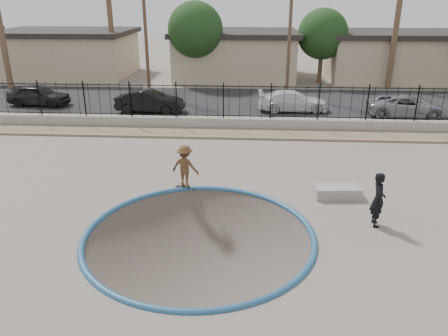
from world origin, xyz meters
TOP-DOWN VIEW (x-y plane):
  - ground at (0.00, 12.00)m, footprint 120.00×120.00m
  - bowl_pit at (0.00, -1.00)m, footprint 6.84×6.84m
  - coping_ring at (0.00, -1.00)m, footprint 7.04×7.04m
  - rock_strip at (0.00, 9.20)m, footprint 42.00×1.60m
  - retaining_wall at (0.00, 10.30)m, footprint 42.00×0.45m
  - fence at (0.00, 10.30)m, footprint 40.00×0.04m
  - street at (0.00, 17.00)m, footprint 90.00×8.00m
  - house_west at (-15.00, 26.50)m, footprint 11.60×8.60m
  - house_center at (0.00, 26.50)m, footprint 10.60×8.60m
  - house_east at (14.00, 26.50)m, footprint 12.60×8.60m
  - utility_pole_left at (-6.00, 19.00)m, footprint 1.70×0.24m
  - utility_pole_mid at (4.00, 19.00)m, footprint 1.70×0.24m
  - street_tree_left at (-3.00, 23.00)m, footprint 4.32×4.32m
  - street_tree_mid at (7.00, 24.00)m, footprint 3.96×3.96m
  - skater at (-0.89, 2.36)m, footprint 1.16×0.85m
  - skateboard at (-0.89, 2.36)m, footprint 0.79×0.36m
  - videographer at (5.44, 0.02)m, footprint 0.43×0.65m
  - concrete_ledge at (4.62, 2.00)m, footprint 1.64×0.81m
  - car_a at (-12.26, 14.76)m, footprint 4.06×1.92m
  - car_b at (-4.67, 13.40)m, footprint 4.16×1.69m
  - car_c at (4.04, 14.31)m, footprint 4.35×1.95m
  - car_d at (10.60, 13.40)m, footprint 4.61×2.28m

SIDE VIEW (x-z plane):
  - ground at x=0.00m, z-range -2.20..0.00m
  - bowl_pit at x=0.00m, z-range -0.90..0.90m
  - coping_ring at x=0.00m, z-range -0.10..0.10m
  - street at x=0.00m, z-range 0.00..0.04m
  - skateboard at x=-0.89m, z-range 0.02..0.09m
  - rock_strip at x=0.00m, z-range 0.00..0.11m
  - concrete_ledge at x=4.62m, z-range 0.00..0.40m
  - retaining_wall at x=0.00m, z-range 0.00..0.60m
  - car_c at x=4.04m, z-range 0.04..1.27m
  - car_d at x=10.60m, z-range 0.04..1.29m
  - car_a at x=-12.26m, z-range 0.04..1.38m
  - car_b at x=-4.67m, z-range 0.04..1.38m
  - skater at x=-0.89m, z-range 0.00..1.61m
  - videographer at x=5.44m, z-range 0.00..1.76m
  - fence at x=0.00m, z-range 0.60..2.40m
  - house_east at x=14.00m, z-range 0.02..3.92m
  - house_west at x=-15.00m, z-range 0.02..3.92m
  - house_center at x=0.00m, z-range 0.02..3.92m
  - street_tree_mid at x=7.00m, z-range 0.92..6.75m
  - street_tree_left at x=-3.00m, z-range 1.01..7.37m
  - utility_pole_left at x=-6.00m, z-range 0.20..9.20m
  - utility_pole_mid at x=4.00m, z-range 0.21..9.71m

